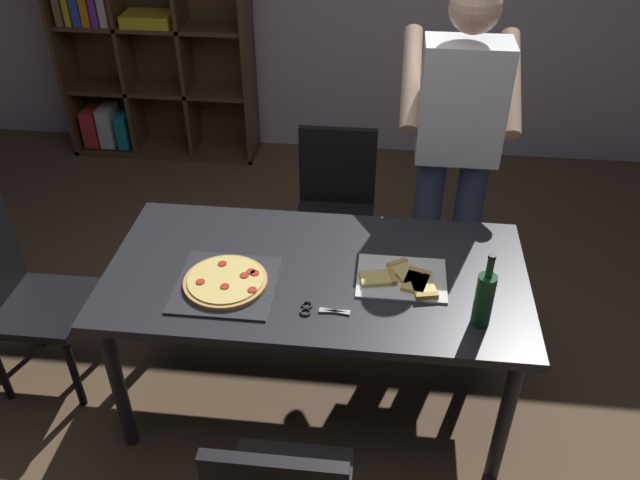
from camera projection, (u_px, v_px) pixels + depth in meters
name	position (u px, v px, depth m)	size (l,w,h in m)	color
ground_plane	(317.00, 393.00, 3.12)	(12.00, 12.00, 0.00)	brown
dining_table	(316.00, 285.00, 2.72)	(1.73, 0.87, 0.75)	#232328
chair_far_side	(335.00, 201.00, 3.56)	(0.42, 0.42, 0.90)	black
chair_left_end	(20.00, 292.00, 2.94)	(0.42, 0.42, 0.90)	black
bookshelf	(145.00, 28.00, 4.63)	(1.40, 0.35, 1.95)	#513823
person_serving_pizza	(456.00, 146.00, 3.05)	(0.55, 0.54, 1.75)	#38476B
pepperoni_pizza_on_tray	(226.00, 282.00, 2.59)	(0.40, 0.40, 0.04)	#2D2D33
pizza_slices_on_towel	(404.00, 279.00, 2.62)	(0.36, 0.28, 0.03)	white
wine_bottle	(484.00, 298.00, 2.36)	(0.07, 0.07, 0.32)	#194723
kitchen_scissors	(316.00, 310.00, 2.48)	(0.19, 0.09, 0.01)	silver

